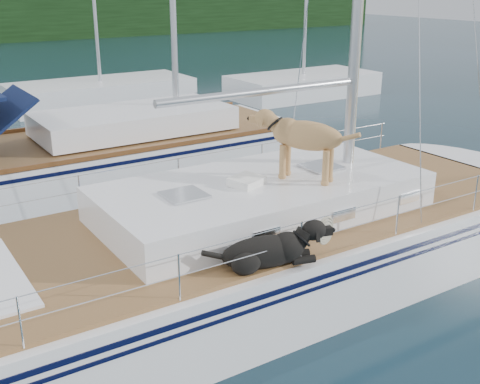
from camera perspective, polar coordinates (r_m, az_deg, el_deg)
ground at (r=9.85m, az=-1.84°, el=-9.67°), size 120.00×120.00×0.00m
main_sailboat at (r=9.57m, az=-1.32°, el=-5.96°), size 12.00×3.91×14.01m
neighbor_sailboat at (r=15.26m, az=-13.59°, el=3.11°), size 11.00×3.50×13.30m
bg_boat_center at (r=25.23m, az=-13.04°, el=9.12°), size 7.20×3.00×11.65m
bg_boat_east at (r=26.52m, az=6.00°, el=10.02°), size 6.40×3.00×11.65m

